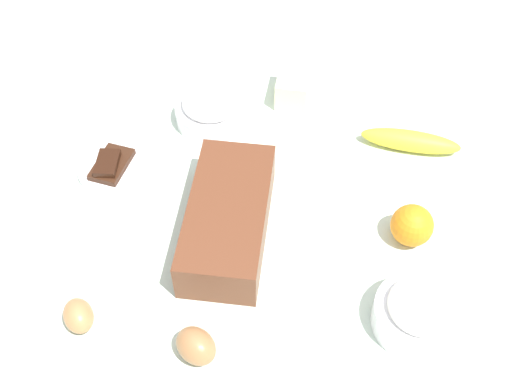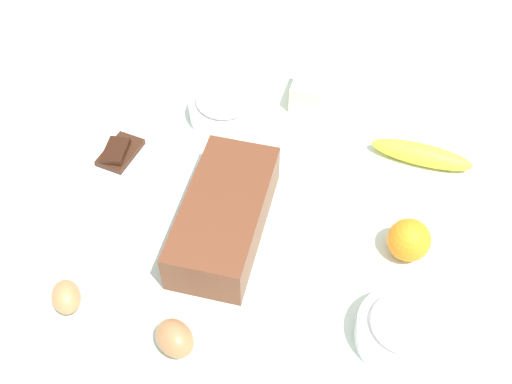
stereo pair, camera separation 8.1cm
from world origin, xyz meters
TOP-DOWN VIEW (x-y plane):
  - ground_plane at (0.00, 0.00)m, footprint 2.40×2.40m
  - loaf_pan at (0.06, -0.04)m, footprint 0.28×0.14m
  - flour_bowl at (0.19, 0.28)m, footprint 0.14×0.14m
  - sugar_bowl at (-0.21, -0.12)m, footprint 0.14×0.14m
  - banana at (-0.19, 0.27)m, footprint 0.06×0.19m
  - orange_fruit at (0.03, 0.27)m, footprint 0.07×0.07m
  - butter_block at (-0.30, 0.03)m, footprint 0.09×0.07m
  - egg_near_butter at (0.29, -0.04)m, footprint 0.08×0.08m
  - egg_beside_bowl at (0.27, -0.23)m, footprint 0.07×0.07m
  - chocolate_plate at (-0.04, -0.28)m, footprint 0.13×0.13m

SIDE VIEW (x-z plane):
  - ground_plane at x=0.00m, z-range -0.02..0.00m
  - chocolate_plate at x=-0.04m, z-range -0.01..0.03m
  - banana at x=-0.19m, z-range 0.00..0.04m
  - egg_beside_bowl at x=0.27m, z-range 0.00..0.04m
  - egg_near_butter at x=0.29m, z-range 0.00..0.05m
  - butter_block at x=-0.30m, z-range 0.00..0.06m
  - sugar_bowl at x=-0.21m, z-range 0.00..0.06m
  - flour_bowl at x=0.19m, z-range 0.00..0.07m
  - orange_fruit at x=0.03m, z-range 0.00..0.07m
  - loaf_pan at x=0.06m, z-range 0.00..0.08m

